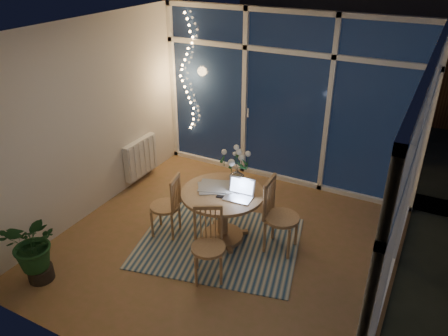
# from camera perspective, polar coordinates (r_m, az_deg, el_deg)

# --- Properties ---
(floor) EXTENTS (4.00, 4.00, 0.00)m
(floor) POSITION_cam_1_polar(r_m,az_deg,el_deg) (5.57, -0.02, -10.01)
(floor) COLOR olive
(floor) RESTS_ON ground
(ceiling) EXTENTS (4.00, 4.00, 0.00)m
(ceiling) POSITION_cam_1_polar(r_m,az_deg,el_deg) (4.49, -0.02, 17.33)
(ceiling) COLOR silver
(ceiling) RESTS_ON wall_back
(wall_back) EXTENTS (4.00, 0.04, 2.60)m
(wall_back) POSITION_cam_1_polar(r_m,az_deg,el_deg) (6.60, 8.15, 8.73)
(wall_back) COLOR silver
(wall_back) RESTS_ON floor
(wall_front) EXTENTS (4.00, 0.04, 2.60)m
(wall_front) POSITION_cam_1_polar(r_m,az_deg,el_deg) (3.50, -15.65, -10.40)
(wall_front) COLOR silver
(wall_front) RESTS_ON floor
(wall_left) EXTENTS (0.04, 4.00, 2.60)m
(wall_left) POSITION_cam_1_polar(r_m,az_deg,el_deg) (6.01, -17.25, 5.85)
(wall_left) COLOR silver
(wall_left) RESTS_ON floor
(wall_right) EXTENTS (0.04, 4.00, 2.60)m
(wall_right) POSITION_cam_1_polar(r_m,az_deg,el_deg) (4.44, 23.53, -3.13)
(wall_right) COLOR silver
(wall_right) RESTS_ON floor
(window_wall_back) EXTENTS (4.00, 0.10, 2.60)m
(window_wall_back) POSITION_cam_1_polar(r_m,az_deg,el_deg) (6.57, 8.03, 8.63)
(window_wall_back) COLOR white
(window_wall_back) RESTS_ON floor
(window_wall_right) EXTENTS (0.10, 4.00, 2.60)m
(window_wall_right) POSITION_cam_1_polar(r_m,az_deg,el_deg) (4.44, 23.03, -3.02)
(window_wall_right) COLOR white
(window_wall_right) RESTS_ON floor
(radiator) EXTENTS (0.10, 0.70, 0.58)m
(radiator) POSITION_cam_1_polar(r_m,az_deg,el_deg) (6.93, -10.84, 1.39)
(radiator) COLOR white
(radiator) RESTS_ON wall_left
(fairy_lights) EXTENTS (0.24, 0.10, 1.85)m
(fairy_lights) POSITION_cam_1_polar(r_m,az_deg,el_deg) (7.13, -4.87, 12.19)
(fairy_lights) COLOR #F5AF62
(fairy_lights) RESTS_ON window_wall_back
(garden_patio) EXTENTS (12.00, 6.00, 0.10)m
(garden_patio) POSITION_cam_1_polar(r_m,az_deg,el_deg) (9.69, 16.63, 5.41)
(garden_patio) COLOR black
(garden_patio) RESTS_ON ground
(garden_fence) EXTENTS (11.00, 0.08, 1.80)m
(garden_fence) POSITION_cam_1_polar(r_m,az_deg,el_deg) (9.96, 15.17, 12.04)
(garden_fence) COLOR #371F14
(garden_fence) RESTS_ON ground
(garden_shrubs) EXTENTS (0.90, 0.90, 0.90)m
(garden_shrubs) POSITION_cam_1_polar(r_m,az_deg,el_deg) (8.39, 5.97, 6.78)
(garden_shrubs) COLOR #163218
(garden_shrubs) RESTS_ON ground
(rug) EXTENTS (2.26, 1.96, 0.01)m
(rug) POSITION_cam_1_polar(r_m,az_deg,el_deg) (5.61, -0.66, -9.68)
(rug) COLOR beige
(rug) RESTS_ON floor
(dining_table) EXTENTS (1.21, 1.21, 0.69)m
(dining_table) POSITION_cam_1_polar(r_m,az_deg,el_deg) (5.48, -0.18, -6.27)
(dining_table) COLOR olive
(dining_table) RESTS_ON floor
(chair_left) EXTENTS (0.48, 0.48, 0.86)m
(chair_left) POSITION_cam_1_polar(r_m,az_deg,el_deg) (5.59, -7.73, -4.79)
(chair_left) COLOR olive
(chair_left) RESTS_ON floor
(chair_right) EXTENTS (0.46, 0.46, 0.96)m
(chair_right) POSITION_cam_1_polar(r_m,az_deg,el_deg) (5.28, 7.58, -6.27)
(chair_right) COLOR olive
(chair_right) RESTS_ON floor
(chair_front) EXTENTS (0.55, 0.55, 0.87)m
(chair_front) POSITION_cam_1_polar(r_m,az_deg,el_deg) (4.84, -2.07, -10.16)
(chair_front) COLOR olive
(chair_front) RESTS_ON floor
(laptop) EXTENTS (0.34, 0.30, 0.24)m
(laptop) POSITION_cam_1_polar(r_m,az_deg,el_deg) (5.11, 1.87, -2.87)
(laptop) COLOR silver
(laptop) RESTS_ON dining_table
(flower_vase) EXTENTS (0.24, 0.24, 0.21)m
(flower_vase) POSITION_cam_1_polar(r_m,az_deg,el_deg) (5.45, 1.67, -0.94)
(flower_vase) COLOR silver
(flower_vase) RESTS_ON dining_table
(bowl) EXTENTS (0.18, 0.18, 0.04)m
(bowl) POSITION_cam_1_polar(r_m,az_deg,el_deg) (5.32, 2.86, -2.77)
(bowl) COLOR silver
(bowl) RESTS_ON dining_table
(newspapers) EXTENTS (0.53, 0.49, 0.02)m
(newspapers) POSITION_cam_1_polar(r_m,az_deg,el_deg) (5.38, -0.78, -2.50)
(newspapers) COLOR silver
(newspapers) RESTS_ON dining_table
(phone) EXTENTS (0.11, 0.07, 0.01)m
(phone) POSITION_cam_1_polar(r_m,az_deg,el_deg) (5.19, -0.44, -3.78)
(phone) COLOR black
(phone) RESTS_ON dining_table
(potted_plant) EXTENTS (0.61, 0.55, 0.76)m
(potted_plant) POSITION_cam_1_polar(r_m,az_deg,el_deg) (5.27, -23.38, -10.00)
(potted_plant) COLOR #17411C
(potted_plant) RESTS_ON floor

